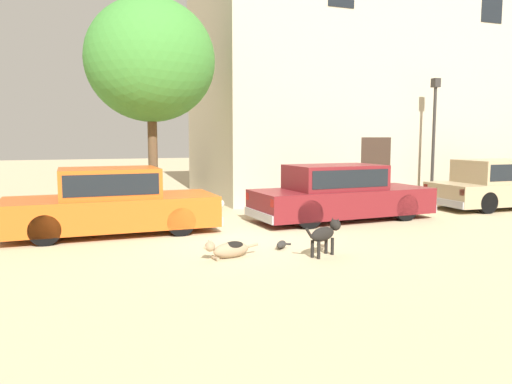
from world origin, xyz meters
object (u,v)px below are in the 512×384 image
at_px(acacia_tree_left, 151,61).
at_px(stray_cat, 281,244).
at_px(parked_sedan_nearest, 111,201).
at_px(parked_sedan_second, 339,192).
at_px(street_lamp, 434,124).
at_px(parked_sedan_third, 499,184).
at_px(stray_dog_spotted, 229,249).
at_px(stray_dog_tan, 326,233).

bearing_deg(acacia_tree_left, stray_cat, -68.53).
distance_m(parked_sedan_nearest, parked_sedan_second, 5.56).
bearing_deg(street_lamp, acacia_tree_left, 180.00).
height_order(stray_cat, street_lamp, street_lamp).
xyz_separation_m(parked_sedan_second, street_lamp, (4.53, 1.99, 1.81)).
distance_m(parked_sedan_third, street_lamp, 2.69).
height_order(parked_sedan_third, stray_cat, parked_sedan_third).
height_order(parked_sedan_third, stray_dog_spotted, parked_sedan_third).
bearing_deg(stray_dog_tan, acacia_tree_left, 86.75).
relative_size(parked_sedan_nearest, stray_dog_spotted, 4.31).
relative_size(parked_sedan_second, street_lamp, 1.23).
bearing_deg(parked_sedan_second, stray_cat, -140.08).
bearing_deg(acacia_tree_left, street_lamp, -0.00).
relative_size(parked_sedan_third, stray_dog_spotted, 4.14).
relative_size(stray_cat, acacia_tree_left, 0.09).
relative_size(parked_sedan_third, stray_dog_tan, 4.63).
relative_size(stray_dog_spotted, stray_cat, 2.06).
bearing_deg(parked_sedan_third, stray_cat, -160.46).
distance_m(stray_dog_tan, acacia_tree_left, 6.75).
bearing_deg(parked_sedan_nearest, stray_dog_spotted, -60.06).
distance_m(parked_sedan_nearest, acacia_tree_left, 3.98).
distance_m(stray_dog_spotted, stray_dog_tan, 1.74).
distance_m(parked_sedan_third, stray_dog_tan, 8.48).
relative_size(stray_dog_tan, acacia_tree_left, 0.17).
relative_size(parked_sedan_second, stray_dog_tan, 5.04).
height_order(stray_dog_spotted, stray_cat, stray_dog_spotted).
bearing_deg(parked_sedan_third, parked_sedan_nearest, -178.11).
bearing_deg(acacia_tree_left, parked_sedan_third, -9.64).
distance_m(stray_dog_tan, street_lamp, 8.71).
distance_m(parked_sedan_second, parked_sedan_third, 5.60).
height_order(parked_sedan_nearest, stray_dog_spotted, parked_sedan_nearest).
height_order(parked_sedan_nearest, stray_cat, parked_sedan_nearest).
xyz_separation_m(parked_sedan_nearest, street_lamp, (10.09, 1.85, 1.81)).
height_order(parked_sedan_second, stray_dog_spotted, parked_sedan_second).
bearing_deg(parked_sedan_nearest, stray_dog_tan, -45.26).
bearing_deg(parked_sedan_nearest, street_lamp, 9.50).
relative_size(parked_sedan_second, parked_sedan_third, 1.09).
bearing_deg(stray_dog_tan, street_lamp, 11.47).
distance_m(stray_dog_spotted, stray_cat, 1.22).
relative_size(parked_sedan_nearest, acacia_tree_left, 0.83).
distance_m(parked_sedan_second, stray_dog_tan, 3.88).
height_order(parked_sedan_second, street_lamp, street_lamp).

